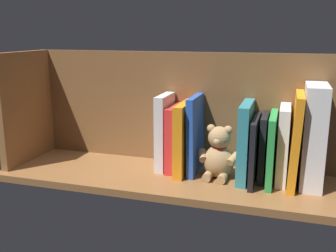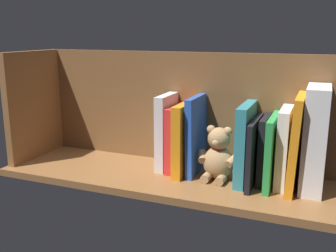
% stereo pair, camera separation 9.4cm
% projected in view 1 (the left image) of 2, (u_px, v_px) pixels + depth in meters
% --- Properties ---
extents(ground_plane, '(1.04, 0.32, 0.02)m').
position_uv_depth(ground_plane, '(168.00, 177.00, 1.21)').
color(ground_plane, brown).
extents(shelf_back_panel, '(1.04, 0.02, 0.37)m').
position_uv_depth(shelf_back_panel, '(180.00, 108.00, 1.29)').
color(shelf_back_panel, brown).
rests_on(shelf_back_panel, ground_plane).
extents(shelf_side_divider, '(0.02, 0.26, 0.37)m').
position_uv_depth(shelf_side_divider, '(26.00, 107.00, 1.30)').
color(shelf_side_divider, brown).
rests_on(shelf_side_divider, ground_plane).
extents(dictionary_thick_white, '(0.06, 0.16, 0.29)m').
position_uv_depth(dictionary_thick_white, '(313.00, 136.00, 1.09)').
color(dictionary_thick_white, silver).
rests_on(dictionary_thick_white, ground_plane).
extents(book_0, '(0.03, 0.19, 0.26)m').
position_uv_depth(book_0, '(295.00, 140.00, 1.10)').
color(book_0, orange).
rests_on(book_0, ground_plane).
extents(book_1, '(0.03, 0.15, 0.22)m').
position_uv_depth(book_1, '(283.00, 144.00, 1.13)').
color(book_1, silver).
rests_on(book_1, ground_plane).
extents(book_2, '(0.02, 0.19, 0.20)m').
position_uv_depth(book_2, '(272.00, 148.00, 1.12)').
color(book_2, green).
rests_on(book_2, ground_plane).
extents(book_3, '(0.02, 0.14, 0.19)m').
position_uv_depth(book_3, '(263.00, 147.00, 1.15)').
color(book_3, black).
rests_on(book_3, ground_plane).
extents(book_4, '(0.01, 0.20, 0.19)m').
position_uv_depth(book_4, '(255.00, 149.00, 1.13)').
color(book_4, black).
rests_on(book_4, ground_plane).
extents(book_5, '(0.03, 0.18, 0.23)m').
position_uv_depth(book_5, '(245.00, 141.00, 1.15)').
color(book_5, teal).
rests_on(book_5, ground_plane).
extents(teddy_bear, '(0.13, 0.11, 0.16)m').
position_uv_depth(teddy_bear, '(219.00, 155.00, 1.16)').
color(teddy_bear, tan).
rests_on(teddy_bear, ground_plane).
extents(book_6, '(0.03, 0.15, 0.24)m').
position_uv_depth(book_6, '(195.00, 135.00, 1.20)').
color(book_6, blue).
rests_on(book_6, ground_plane).
extents(book_7, '(0.03, 0.17, 0.22)m').
position_uv_depth(book_7, '(185.00, 138.00, 1.20)').
color(book_7, orange).
rests_on(book_7, ground_plane).
extents(book_8, '(0.03, 0.14, 0.20)m').
position_uv_depth(book_8, '(175.00, 138.00, 1.23)').
color(book_8, red).
rests_on(book_8, ground_plane).
extents(book_9, '(0.03, 0.13, 0.24)m').
position_uv_depth(book_9, '(165.00, 132.00, 1.24)').
color(book_9, silver).
rests_on(book_9, ground_plane).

